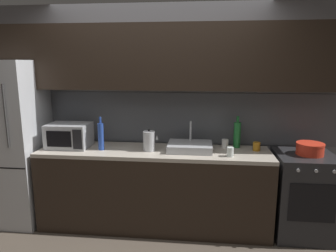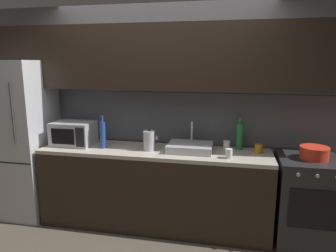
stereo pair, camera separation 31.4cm
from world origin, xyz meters
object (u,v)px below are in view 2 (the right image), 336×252
Objects in this scene: oven_range at (306,200)px; wine_bottle_blue at (103,135)px; refrigerator at (22,139)px; microwave at (74,133)px; mug_white at (227,145)px; cooking_pot at (314,153)px; wine_bottle_green at (239,136)px; mug_amber at (258,149)px; kettle at (149,140)px; mug_clear at (229,154)px.

wine_bottle_blue is (-2.19, -0.05, 0.60)m from oven_range.
refrigerator reaches higher than microwave.
mug_white is 0.36× the size of cooking_pot.
mug_amber is (0.20, -0.12, -0.10)m from wine_bottle_green.
refrigerator is 2.58m from wine_bottle_green.
microwave is 1.90m from wine_bottle_green.
refrigerator is at bearing -178.45° from microwave.
mug_white reaches higher than mug_amber.
wine_bottle_green is at bearing 4.68° from refrigerator.
mug_amber is 0.54m from cooking_pot.
kettle is (-1.66, -0.03, 0.56)m from oven_range.
wine_bottle_green reaches higher than oven_range.
mug_white is (1.36, 0.22, -0.11)m from wine_bottle_blue.
refrigerator reaches higher than cooking_pot.
cooking_pot is at bearing -9.90° from mug_amber.
wine_bottle_blue reaches higher than kettle.
mug_white is at bearing 9.16° from wine_bottle_blue.
wine_bottle_blue reaches higher than wine_bottle_green.
refrigerator is 2.08× the size of oven_range.
oven_range is 1.96× the size of microwave.
oven_range is at bearing 10.66° from mug_clear.
refrigerator is 6.69× the size of cooking_pot.
cooking_pot is (0.73, -0.21, -0.09)m from wine_bottle_green.
wine_bottle_blue is (1.07, -0.05, 0.12)m from refrigerator.
kettle reaches higher than mug_clear.
mug_clear is at bearing -169.34° from oven_range.
kettle is 2.48× the size of mug_clear.
kettle is 1.69m from cooking_pot.
refrigerator reaches higher than mug_amber.
wine_bottle_green is at bearing 18.31° from mug_white.
refrigerator reaches higher than oven_range.
mug_clear is at bearing -141.44° from mug_amber.
kettle is at bearing -2.89° from microwave.
refrigerator is 0.69m from microwave.
kettle is at bearing -1.01° from refrigerator.
oven_range is 1.75m from kettle.
kettle is 0.65× the size of wine_bottle_blue.
wine_bottle_green is 1.52m from wine_bottle_blue.
mug_amber is 0.34× the size of cooking_pot.
mug_white is (-0.13, -0.04, -0.10)m from wine_bottle_green.
wine_bottle_green reaches higher than kettle.
cooking_pot is at bearing -10.93° from mug_white.
wine_bottle_blue is (-1.50, -0.26, 0.01)m from wine_bottle_green.
cooking_pot is at bearing -16.13° from wine_bottle_green.
cooking_pot reaches higher than mug_clear.
oven_range is at bearing -0.44° from microwave.
refrigerator is at bearing 178.99° from kettle.
mug_clear is at bearing -106.32° from wine_bottle_green.
mug_amber is at bearing -30.63° from wine_bottle_green.
cooking_pot is (0.83, 0.15, 0.01)m from mug_clear.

